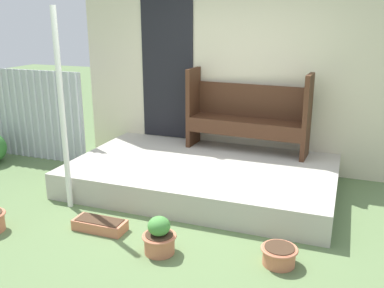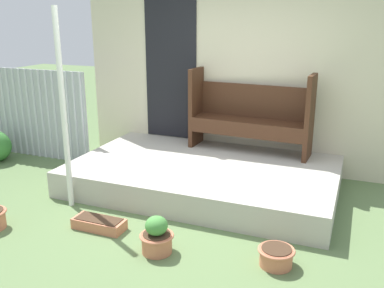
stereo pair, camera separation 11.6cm
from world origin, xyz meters
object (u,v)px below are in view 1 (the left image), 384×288
(flower_pot_right, at_px, (279,255))
(planter_box_rect, at_px, (100,225))
(bench, at_px, (248,112))
(flower_pot_middle, at_px, (159,237))
(support_post, at_px, (62,112))

(flower_pot_right, relative_size, planter_box_rect, 0.60)
(bench, distance_m, planter_box_rect, 2.54)
(planter_box_rect, bearing_deg, flower_pot_middle, -13.69)
(support_post, distance_m, planter_box_rect, 1.28)
(support_post, height_order, flower_pot_middle, support_post)
(bench, bearing_deg, support_post, -128.75)
(flower_pot_right, height_order, planter_box_rect, flower_pot_right)
(planter_box_rect, bearing_deg, support_post, 149.22)
(bench, xyz_separation_m, planter_box_rect, (-1.00, -2.19, -0.80))
(flower_pot_middle, xyz_separation_m, flower_pot_right, (1.07, 0.19, -0.06))
(support_post, bearing_deg, bench, 48.14)
(flower_pot_middle, bearing_deg, planter_box_rect, 166.31)
(support_post, height_order, bench, support_post)
(planter_box_rect, bearing_deg, bench, 65.55)
(support_post, bearing_deg, flower_pot_middle, -22.00)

